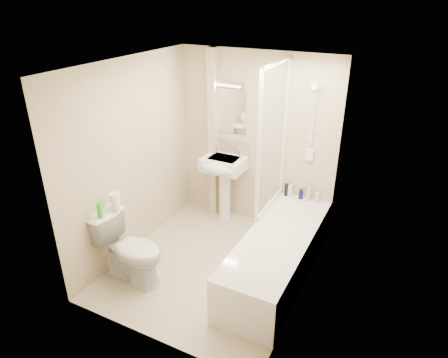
% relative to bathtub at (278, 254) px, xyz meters
% --- Properties ---
extents(floor, '(2.50, 2.50, 0.00)m').
position_rel_bathtub_xyz_m(floor, '(-0.75, -0.20, -0.29)').
color(floor, beige).
rests_on(floor, ground).
extents(wall_back, '(2.20, 0.02, 2.40)m').
position_rel_bathtub_xyz_m(wall_back, '(-0.75, 1.05, 0.91)').
color(wall_back, beige).
rests_on(wall_back, ground).
extents(wall_left, '(0.02, 2.50, 2.40)m').
position_rel_bathtub_xyz_m(wall_left, '(-1.85, -0.20, 0.91)').
color(wall_left, beige).
rests_on(wall_left, ground).
extents(wall_right, '(0.02, 2.50, 2.40)m').
position_rel_bathtub_xyz_m(wall_right, '(0.35, -0.20, 0.91)').
color(wall_right, beige).
rests_on(wall_right, ground).
extents(ceiling, '(2.20, 2.50, 0.02)m').
position_rel_bathtub_xyz_m(ceiling, '(-0.75, -0.20, 2.11)').
color(ceiling, white).
rests_on(ceiling, wall_back).
extents(tile_back, '(0.70, 0.01, 1.75)m').
position_rel_bathtub_xyz_m(tile_back, '(0.00, 1.04, 1.14)').
color(tile_back, beige).
rests_on(tile_back, wall_back).
extents(tile_right, '(0.01, 2.10, 1.75)m').
position_rel_bathtub_xyz_m(tile_right, '(0.34, 0.00, 1.14)').
color(tile_right, beige).
rests_on(tile_right, wall_right).
extents(pipe_boxing, '(0.12, 0.12, 2.40)m').
position_rel_bathtub_xyz_m(pipe_boxing, '(-1.37, 0.99, 0.91)').
color(pipe_boxing, beige).
rests_on(pipe_boxing, ground).
extents(splashback, '(0.60, 0.02, 0.30)m').
position_rel_bathtub_xyz_m(splashback, '(-1.13, 1.04, 0.74)').
color(splashback, beige).
rests_on(splashback, wall_back).
extents(mirror, '(0.46, 0.01, 0.60)m').
position_rel_bathtub_xyz_m(mirror, '(-1.13, 1.04, 1.29)').
color(mirror, white).
rests_on(mirror, wall_back).
extents(strip_light, '(0.42, 0.07, 0.07)m').
position_rel_bathtub_xyz_m(strip_light, '(-1.13, 1.02, 1.66)').
color(strip_light, silver).
rests_on(strip_light, wall_back).
extents(bathtub, '(0.70, 2.10, 0.55)m').
position_rel_bathtub_xyz_m(bathtub, '(0.00, 0.00, 0.00)').
color(bathtub, white).
rests_on(bathtub, ground).
extents(shower_screen, '(0.04, 0.92, 1.80)m').
position_rel_bathtub_xyz_m(shower_screen, '(-0.35, 0.60, 1.16)').
color(shower_screen, white).
rests_on(shower_screen, bathtub).
extents(shower_fixture, '(0.10, 0.16, 0.99)m').
position_rel_bathtub_xyz_m(shower_fixture, '(-0.00, 0.99, 1.26)').
color(shower_fixture, white).
rests_on(shower_fixture, wall_back).
extents(pedestal_sink, '(0.57, 0.51, 1.10)m').
position_rel_bathtub_xyz_m(pedestal_sink, '(-1.13, 0.81, 0.49)').
color(pedestal_sink, white).
rests_on(pedestal_sink, ground).
extents(bottle_black_a, '(0.06, 0.06, 0.17)m').
position_rel_bathtub_xyz_m(bottle_black_a, '(-0.25, 0.96, 0.34)').
color(bottle_black_a, black).
rests_on(bottle_black_a, bathtub).
extents(bottle_white_a, '(0.06, 0.06, 0.16)m').
position_rel_bathtub_xyz_m(bottle_white_a, '(-0.20, 0.96, 0.34)').
color(bottle_white_a, white).
rests_on(bottle_white_a, bathtub).
extents(bottle_blue, '(0.06, 0.06, 0.13)m').
position_rel_bathtub_xyz_m(bottle_blue, '(-0.05, 0.96, 0.33)').
color(bottle_blue, '#13124F').
rests_on(bottle_blue, bathtub).
extents(bottle_cream, '(0.05, 0.05, 0.18)m').
position_rel_bathtub_xyz_m(bottle_cream, '(0.05, 0.96, 0.35)').
color(bottle_cream, beige).
rests_on(bottle_cream, bathtub).
extents(bottle_white_b, '(0.06, 0.06, 0.14)m').
position_rel_bathtub_xyz_m(bottle_white_b, '(0.17, 0.96, 0.33)').
color(bottle_white_b, white).
rests_on(bottle_white_b, bathtub).
extents(toilet, '(0.50, 0.83, 0.82)m').
position_rel_bathtub_xyz_m(toilet, '(-1.47, -0.83, 0.12)').
color(toilet, white).
rests_on(toilet, ground).
extents(toilet_roll_lower, '(0.10, 0.10, 0.09)m').
position_rel_bathtub_xyz_m(toilet_roll_lower, '(-1.69, -0.73, 0.58)').
color(toilet_roll_lower, white).
rests_on(toilet_roll_lower, toilet).
extents(toilet_roll_upper, '(0.12, 0.12, 0.10)m').
position_rel_bathtub_xyz_m(toilet_roll_upper, '(-1.70, -0.72, 0.67)').
color(toilet_roll_upper, white).
rests_on(toilet_roll_upper, toilet_roll_lower).
extents(green_bottle, '(0.06, 0.06, 0.17)m').
position_rel_bathtub_xyz_m(green_bottle, '(-1.73, -0.94, 0.62)').
color(green_bottle, green).
rests_on(green_bottle, toilet).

